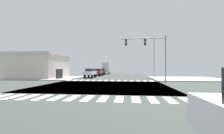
{
  "coord_description": "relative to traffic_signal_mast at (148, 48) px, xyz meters",
  "views": [
    {
      "loc": [
        2.84,
        -16.8,
        1.86
      ],
      "look_at": [
        0.18,
        7.28,
        2.13
      ],
      "focal_mm": 24.78,
      "sensor_mm": 36.0,
      "label": 1
    }
  ],
  "objects": [
    {
      "name": "street_lamp",
      "position": [
        1.79,
        7.15,
        -0.24
      ],
      "size": [
        1.78,
        0.32,
        8.18
      ],
      "color": "gray",
      "rests_on": "ground"
    },
    {
      "name": "sedan_queued_2",
      "position": [
        -10.77,
        6.47,
        -4.01
      ],
      "size": [
        1.8,
        4.3,
        1.88
      ],
      "rotation": [
        0.0,
        0.0,
        3.14
      ],
      "color": "black",
      "rests_on": "ground"
    },
    {
      "name": "crosswalk_near",
      "position": [
        -6.02,
        -14.7,
        -5.12
      ],
      "size": [
        13.5,
        2.0,
        0.01
      ],
      "color": "silver",
      "rests_on": "ground"
    },
    {
      "name": "ground",
      "position": [
        -5.77,
        -7.4,
        -5.15
      ],
      "size": [
        90.0,
        90.0,
        0.05
      ],
      "color": "#313733"
    },
    {
      "name": "box_truck_nearside_1",
      "position": [
        -10.77,
        29.23,
        -2.56
      ],
      "size": [
        2.4,
        7.2,
        4.85
      ],
      "rotation": [
        0.0,
        0.0,
        3.14
      ],
      "color": "black",
      "rests_on": "ground"
    },
    {
      "name": "crosswalk_far",
      "position": [
        -6.02,
        -0.1,
        -5.12
      ],
      "size": [
        13.5,
        2.0,
        0.01
      ],
      "color": "silver",
      "rests_on": "ground"
    },
    {
      "name": "sidewalk_corner_ne",
      "position": [
        7.23,
        4.6,
        -5.05
      ],
      "size": [
        12.0,
        12.0,
        0.14
      ],
      "color": "#A09B91",
      "rests_on": "ground"
    },
    {
      "name": "bank_building",
      "position": [
        -23.95,
        5.51,
        -2.67
      ],
      "size": [
        16.47,
        9.78,
        4.89
      ],
      "color": "beige",
      "rests_on": "ground"
    },
    {
      "name": "sedan_outer_5",
      "position": [
        -10.77,
        20.14,
        -4.01
      ],
      "size": [
        1.8,
        4.3,
        1.88
      ],
      "rotation": [
        0.0,
        0.0,
        3.14
      ],
      "color": "black",
      "rests_on": "ground"
    },
    {
      "name": "sedan_crossing_1",
      "position": [
        -10.77,
        14.67,
        -4.01
      ],
      "size": [
        1.8,
        4.3,
        1.88
      ],
      "rotation": [
        0.0,
        0.0,
        3.14
      ],
      "color": "black",
      "rests_on": "ground"
    },
    {
      "name": "sidewalk_corner_nw",
      "position": [
        -18.77,
        4.6,
        -5.05
      ],
      "size": [
        12.0,
        12.0,
        0.14
      ],
      "color": "#A49797",
      "rests_on": "ground"
    },
    {
      "name": "traffic_signal_mast",
      "position": [
        0.0,
        0.0,
        0.0
      ],
      "size": [
        6.91,
        0.55,
        6.93
      ],
      "color": "gray",
      "rests_on": "ground"
    }
  ]
}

